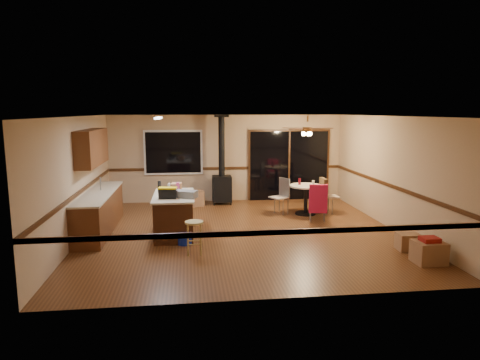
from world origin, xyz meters
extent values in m
plane|color=#583118|center=(0.00, 0.00, 0.00)|extent=(7.00, 7.00, 0.00)
plane|color=silver|center=(0.00, 0.00, 2.60)|extent=(7.00, 7.00, 0.00)
plane|color=tan|center=(0.00, 3.50, 1.30)|extent=(7.00, 0.00, 7.00)
plane|color=tan|center=(0.00, -3.50, 1.30)|extent=(7.00, 0.00, 7.00)
plane|color=tan|center=(-3.50, 0.00, 1.30)|extent=(0.00, 7.00, 7.00)
plane|color=tan|center=(3.50, 0.00, 1.30)|extent=(0.00, 7.00, 7.00)
cube|color=black|center=(-1.60, 3.45, 1.50)|extent=(1.72, 0.10, 1.32)
cube|color=black|center=(1.90, 3.45, 1.05)|extent=(2.52, 0.10, 2.10)
cube|color=#562D15|center=(-3.20, 0.50, 0.43)|extent=(0.60, 3.00, 0.86)
cube|color=beige|center=(-3.20, 0.50, 0.88)|extent=(0.64, 3.04, 0.04)
cube|color=#562D15|center=(-3.33, 0.70, 1.90)|extent=(0.35, 2.00, 0.80)
cube|color=#391C0E|center=(-1.50, 0.00, 0.43)|extent=(0.80, 1.60, 0.86)
cube|color=beige|center=(-1.50, 0.00, 0.88)|extent=(0.88, 1.68, 0.04)
cube|color=black|center=(-0.20, 3.05, 0.46)|extent=(0.55, 0.50, 0.75)
cylinder|color=black|center=(-0.20, 3.05, 1.71)|extent=(0.18, 0.18, 1.77)
cylinder|color=brown|center=(1.90, 1.50, 2.25)|extent=(0.24, 0.24, 0.10)
cylinder|color=brown|center=(1.90, 1.50, 2.52)|extent=(0.05, 0.05, 0.16)
sphere|color=#FFD88C|center=(1.90, 1.50, 2.13)|extent=(0.16, 0.16, 0.16)
cube|color=white|center=(-1.80, 0.30, 2.56)|extent=(0.10, 1.20, 0.04)
cube|color=slate|center=(-1.24, -0.33, 0.97)|extent=(0.54, 0.43, 0.15)
cube|color=black|center=(-1.61, -0.36, 1.00)|extent=(0.38, 0.23, 0.20)
cube|color=gold|center=(-1.61, -0.36, 1.12)|extent=(0.41, 0.24, 0.03)
cube|color=#895E3D|center=(-1.45, 0.35, 1.00)|extent=(0.26, 0.32, 0.20)
cylinder|color=black|center=(-1.82, 0.27, 1.03)|extent=(0.09, 0.09, 0.26)
cylinder|color=#D84C8C|center=(-1.41, 0.19, 1.02)|extent=(0.09, 0.09, 0.24)
cylinder|color=white|center=(-1.61, 0.44, 0.99)|extent=(0.07, 0.07, 0.18)
cylinder|color=tan|center=(-1.08, -1.35, 0.32)|extent=(0.45, 0.45, 0.64)
cylinder|color=#0B21A7|center=(-1.27, -0.71, 0.14)|extent=(0.43, 0.43, 0.28)
cylinder|color=black|center=(1.90, 1.50, 0.02)|extent=(0.55, 0.55, 0.04)
cylinder|color=black|center=(1.90, 1.50, 0.39)|extent=(0.10, 0.10, 0.70)
cylinder|color=beige|center=(1.90, 1.50, 0.76)|extent=(0.88, 0.88, 0.04)
cylinder|color=#590C14|center=(1.75, 1.60, 0.87)|extent=(0.08, 0.08, 0.18)
cylinder|color=beige|center=(2.08, 1.45, 0.85)|extent=(0.07, 0.07, 0.14)
cube|color=tan|center=(1.20, 1.60, 0.45)|extent=(0.54, 0.54, 0.03)
cube|color=slate|center=(1.37, 1.70, 0.70)|extent=(0.22, 0.36, 0.50)
cube|color=tan|center=(2.00, 0.80, 0.45)|extent=(0.47, 0.47, 0.03)
cube|color=slate|center=(1.96, 0.62, 0.70)|extent=(0.40, 0.11, 0.50)
cube|color=#B91534|center=(1.96, 0.60, 0.60)|extent=(0.45, 0.19, 0.70)
cube|color=tan|center=(2.60, 1.55, 0.45)|extent=(0.40, 0.40, 0.03)
cube|color=slate|center=(2.41, 1.55, 0.70)|extent=(0.03, 0.40, 0.50)
cube|color=#382815|center=(2.39, 1.55, 0.60)|extent=(0.10, 0.44, 0.70)
cube|color=#895E3D|center=(-1.06, 2.88, 0.22)|extent=(0.67, 0.60, 0.44)
cube|color=#895E3D|center=(3.10, -2.37, 0.20)|extent=(0.53, 0.45, 0.40)
cube|color=#895E3D|center=(3.10, -1.64, 0.17)|extent=(0.44, 0.38, 0.34)
cube|color=maroon|center=(3.10, -2.37, 0.44)|extent=(0.31, 0.26, 0.08)
camera|label=1|loc=(-1.17, -9.28, 2.72)|focal=32.00mm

